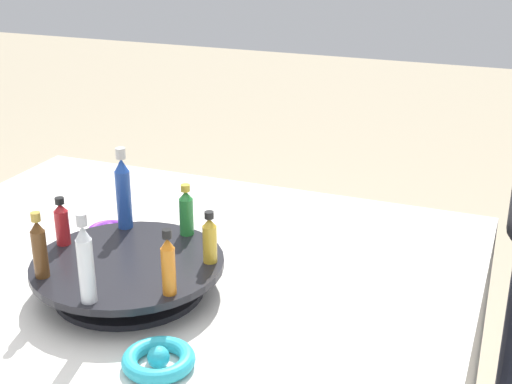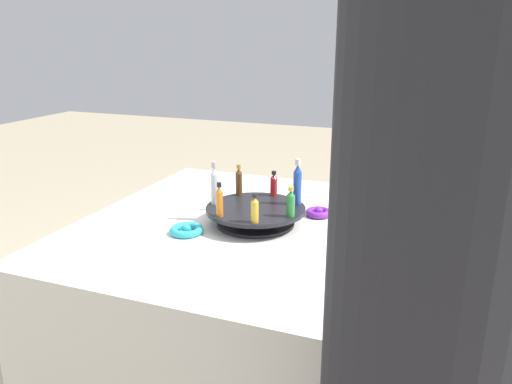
# 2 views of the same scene
# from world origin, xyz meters

# --- Properties ---
(party_table) EXTENTS (1.09, 1.09, 0.75)m
(party_table) POSITION_xyz_m (0.00, 0.00, 0.38)
(party_table) COLOR silver
(party_table) RESTS_ON ground_plane
(display_stand) EXTENTS (0.31, 0.31, 0.06)m
(display_stand) POSITION_xyz_m (0.00, 0.00, 0.79)
(display_stand) COLOR black
(display_stand) RESTS_ON party_table
(bottle_gold) EXTENTS (0.02, 0.02, 0.09)m
(bottle_gold) POSITION_xyz_m (-0.05, 0.13, 0.85)
(bottle_gold) COLOR gold
(bottle_gold) RESTS_ON display_stand
(bottle_green) EXTENTS (0.02, 0.02, 0.09)m
(bottle_green) POSITION_xyz_m (-0.13, 0.04, 0.85)
(bottle_green) COLOR #288438
(bottle_green) RESTS_ON display_stand
(bottle_blue) EXTENTS (0.03, 0.03, 0.15)m
(bottle_blue) POSITION_xyz_m (-0.11, -0.07, 0.88)
(bottle_blue) COLOR #234CAD
(bottle_blue) RESTS_ON display_stand
(bottle_red) EXTENTS (0.02, 0.02, 0.08)m
(bottle_red) POSITION_xyz_m (-0.01, -0.13, 0.85)
(bottle_red) COLOR #B21E23
(bottle_red) RESTS_ON display_stand
(bottle_brown) EXTENTS (0.02, 0.02, 0.11)m
(bottle_brown) POSITION_xyz_m (0.10, -0.09, 0.86)
(bottle_brown) COLOR brown
(bottle_brown) RESTS_ON display_stand
(bottle_clear) EXTENTS (0.02, 0.02, 0.14)m
(bottle_clear) POSITION_xyz_m (0.13, 0.02, 0.87)
(bottle_clear) COLOR silver
(bottle_clear) RESTS_ON display_stand
(bottle_orange) EXTENTS (0.02, 0.02, 0.10)m
(bottle_orange) POSITION_xyz_m (0.07, 0.11, 0.86)
(bottle_orange) COLOR orange
(bottle_orange) RESTS_ON display_stand
(ribbon_bow_purple) EXTENTS (0.09, 0.09, 0.03)m
(ribbon_bow_purple) POSITION_xyz_m (-0.17, -0.15, 0.77)
(ribbon_bow_purple) COLOR purple
(ribbon_bow_purple) RESTS_ON party_table
(ribbon_bow_teal) EXTENTS (0.10, 0.10, 0.03)m
(ribbon_bow_teal) POSITION_xyz_m (0.17, 0.15, 0.76)
(ribbon_bow_teal) COLOR #2DB7CC
(ribbon_bow_teal) RESTS_ON party_table
(person_figure) EXTENTS (0.30, 0.30, 1.76)m
(person_figure) POSITION_xyz_m (-0.54, 0.71, 0.89)
(person_figure) COLOR #282D42
(person_figure) RESTS_ON ground_plane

